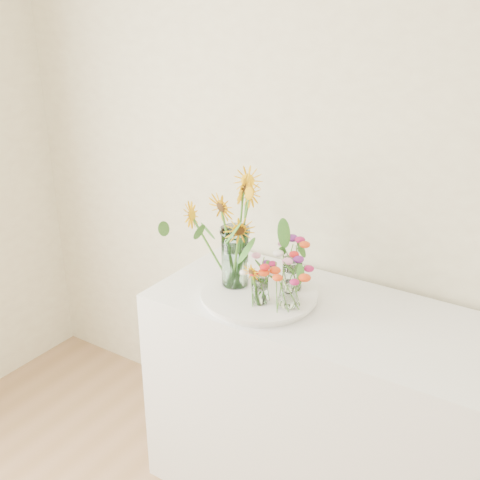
{
  "coord_description": "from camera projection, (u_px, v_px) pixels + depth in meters",
  "views": [
    {
      "loc": [
        0.64,
        0.1,
        2.0
      ],
      "look_at": [
        -0.5,
        1.86,
        1.13
      ],
      "focal_mm": 45.0,
      "sensor_mm": 36.0,
      "label": 1
    }
  ],
  "objects": [
    {
      "name": "counter",
      "position": [
        326.0,
        410.0,
        2.4
      ],
      "size": [
        1.4,
        0.6,
        0.9
      ],
      "primitive_type": "cube",
      "color": "white",
      "rests_on": "ground_plane"
    },
    {
      "name": "tray",
      "position": [
        259.0,
        297.0,
        2.31
      ],
      "size": [
        0.43,
        0.43,
        0.02
      ],
      "primitive_type": "cylinder",
      "color": "white",
      "rests_on": "counter"
    },
    {
      "name": "mason_jar",
      "position": [
        235.0,
        257.0,
        2.32
      ],
      "size": [
        0.11,
        0.11,
        0.24
      ],
      "primitive_type": "cylinder",
      "rotation": [
        0.0,
        0.0,
        -0.02
      ],
      "color": "#A8D4D9",
      "rests_on": "tray"
    },
    {
      "name": "sunflower_bouquet",
      "position": [
        235.0,
        231.0,
        2.28
      ],
      "size": [
        0.61,
        0.61,
        0.46
      ],
      "primitive_type": null,
      "rotation": [
        0.0,
        0.0,
        -0.02
      ],
      "color": "#E09D04",
      "rests_on": "tray"
    },
    {
      "name": "small_vase_a",
      "position": [
        260.0,
        291.0,
        2.21
      ],
      "size": [
        0.08,
        0.08,
        0.1
      ],
      "primitive_type": "cylinder",
      "rotation": [
        0.0,
        0.0,
        0.31
      ],
      "color": "white",
      "rests_on": "tray"
    },
    {
      "name": "wildflower_posy_a",
      "position": [
        260.0,
        280.0,
        2.19
      ],
      "size": [
        0.18,
        0.18,
        0.19
      ],
      "primitive_type": null,
      "color": "#EB4414",
      "rests_on": "tray"
    },
    {
      "name": "small_vase_b",
      "position": [
        288.0,
        294.0,
        2.18
      ],
      "size": [
        0.09,
        0.09,
        0.11
      ],
      "primitive_type": null,
      "rotation": [
        0.0,
        0.0,
        -0.15
      ],
      "color": "white",
      "rests_on": "tray"
    },
    {
      "name": "wildflower_posy_b",
      "position": [
        289.0,
        283.0,
        2.16
      ],
      "size": [
        0.23,
        0.23,
        0.2
      ],
      "primitive_type": null,
      "color": "#EB4414",
      "rests_on": "tray"
    },
    {
      "name": "small_vase_c",
      "position": [
        292.0,
        274.0,
        2.31
      ],
      "size": [
        0.1,
        0.1,
        0.13
      ],
      "primitive_type": "cylinder",
      "rotation": [
        0.0,
        0.0,
        -0.37
      ],
      "color": "white",
      "rests_on": "tray"
    },
    {
      "name": "wildflower_posy_c",
      "position": [
        293.0,
        264.0,
        2.29
      ],
      "size": [
        0.19,
        0.19,
        0.22
      ],
      "primitive_type": null,
      "color": "#EB4414",
      "rests_on": "tray"
    }
  ]
}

